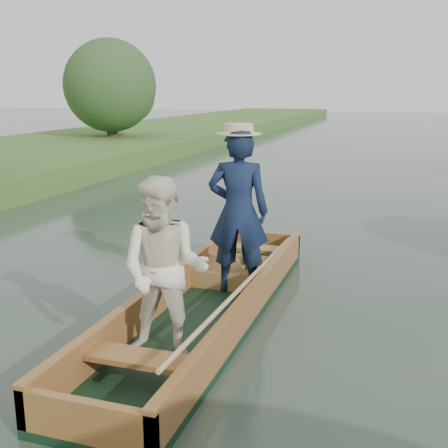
% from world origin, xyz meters
% --- Properties ---
extents(ground, '(120.00, 120.00, 0.00)m').
position_xyz_m(ground, '(0.00, 0.00, 0.00)').
color(ground, '#283D30').
rests_on(ground, ground).
extents(trees_far, '(23.11, 16.94, 4.46)m').
position_xyz_m(trees_far, '(0.03, 8.91, 2.46)').
color(trees_far, '#47331E').
rests_on(trees_far, ground).
extents(punt, '(1.12, 5.00, 2.08)m').
position_xyz_m(punt, '(0.04, -0.09, 0.68)').
color(punt, black).
rests_on(punt, ground).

